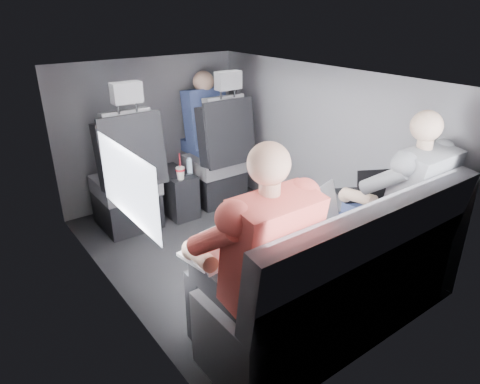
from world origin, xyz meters
TOP-DOWN VIEW (x-y plane):
  - floor at (0.00, 0.00)m, footprint 2.60×2.60m
  - ceiling at (0.00, 0.00)m, footprint 2.60×2.60m
  - panel_left at (-0.90, 0.00)m, footprint 0.02×2.60m
  - panel_right at (0.90, 0.00)m, footprint 0.02×2.60m
  - panel_front at (0.00, 1.30)m, footprint 1.80×0.02m
  - panel_back at (0.00, -1.30)m, footprint 1.80×0.02m
  - side_window at (-0.88, -0.30)m, footprint 0.02×0.75m
  - seatbelt at (0.45, 0.67)m, footprint 0.35×0.11m
  - front_seat_left at (-0.45, 0.84)m, footprint 0.52×0.58m
  - front_seat_right at (0.45, 0.84)m, footprint 0.52×0.58m
  - center_console at (0.00, 0.88)m, footprint 0.24×0.48m
  - rear_bench at (0.00, -1.06)m, footprint 1.60×0.57m
  - soda_cup at (-0.03, 0.70)m, footprint 0.08×0.08m
  - water_bottle at (0.10, 0.77)m, footprint 0.05×0.05m
  - laptop_white at (-0.61, -0.76)m, footprint 0.34×0.33m
  - laptop_silver at (0.01, -0.77)m, footprint 0.42×0.42m
  - laptop_black at (0.60, -0.74)m, footprint 0.38×0.41m
  - passenger_rear_left at (-0.55, -0.97)m, footprint 0.53×0.65m
  - passenger_rear_right at (0.61, -0.97)m, footprint 0.51×0.63m
  - passenger_front_right at (0.48, 1.10)m, footprint 0.39×0.39m

SIDE VIEW (x-z plane):
  - floor at x=0.00m, z-range 0.00..0.00m
  - center_console at x=0.00m, z-range 0.00..0.41m
  - rear_bench at x=0.00m, z-range -0.15..0.77m
  - front_seat_left at x=-0.45m, z-range -0.23..1.03m
  - front_seat_right at x=0.45m, z-range -0.23..1.03m
  - soda_cup at x=-0.03m, z-range 0.34..0.57m
  - water_bottle at x=0.10m, z-range 0.39..0.54m
  - laptop_black at x=0.60m, z-range 0.52..0.74m
  - laptop_white at x=-0.61m, z-range 0.51..0.75m
  - passenger_rear_right at x=0.61m, z-range 0.02..1.25m
  - laptop_silver at x=0.01m, z-range 0.51..0.77m
  - passenger_rear_left at x=-0.55m, z-range 0.01..1.28m
  - panel_left at x=-0.90m, z-range 0.00..1.35m
  - panel_right at x=0.90m, z-range 0.00..1.35m
  - panel_front at x=0.00m, z-range 0.00..1.35m
  - panel_back at x=0.00m, z-range 0.00..1.35m
  - passenger_front_right at x=0.48m, z-range 0.36..1.14m
  - seatbelt at x=0.45m, z-range 0.50..1.10m
  - side_window at x=-0.88m, z-range 0.69..1.11m
  - ceiling at x=0.00m, z-range 1.35..1.35m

